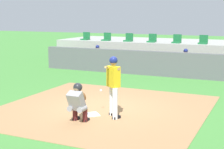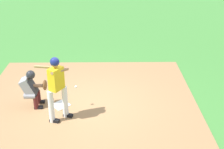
{
  "view_description": "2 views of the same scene",
  "coord_description": "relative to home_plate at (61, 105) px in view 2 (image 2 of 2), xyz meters",
  "views": [
    {
      "loc": [
        4.71,
        -9.61,
        2.98
      ],
      "look_at": [
        0.0,
        0.7,
        1.0
      ],
      "focal_mm": 55.36,
      "sensor_mm": 36.0,
      "label": 1
    },
    {
      "loc": [
        7.85,
        0.61,
        4.71
      ],
      "look_at": [
        0.0,
        0.7,
        1.0
      ],
      "focal_mm": 50.09,
      "sensor_mm": 36.0,
      "label": 2
    }
  ],
  "objects": [
    {
      "name": "ground_plane",
      "position": [
        0.0,
        0.8,
        -0.02
      ],
      "size": [
        80.0,
        80.0,
        0.0
      ],
      "primitive_type": "plane",
      "color": "#428438"
    },
    {
      "name": "dirt_infield",
      "position": [
        0.0,
        0.8,
        -0.02
      ],
      "size": [
        6.4,
        6.4,
        0.01
      ],
      "primitive_type": "cube",
      "color": "#9E754C",
      "rests_on": "ground"
    },
    {
      "name": "home_plate",
      "position": [
        0.0,
        0.0,
        0.0
      ],
      "size": [
        0.62,
        0.62,
        0.02
      ],
      "primitive_type": "cube",
      "rotation": [
        0.0,
        0.0,
        0.79
      ],
      "color": "white",
      "rests_on": "dirt_infield"
    },
    {
      "name": "batter_at_plate",
      "position": [
        0.69,
        0.07,
        1.01
      ],
      "size": [
        0.54,
        0.91,
        1.8
      ],
      "color": "silver",
      "rests_on": "ground"
    },
    {
      "name": "catcher_crouched",
      "position": [
        -0.01,
        -0.76,
        0.58
      ],
      "size": [
        0.48,
        1.6,
        1.13
      ],
      "color": "gray",
      "rests_on": "ground"
    }
  ]
}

